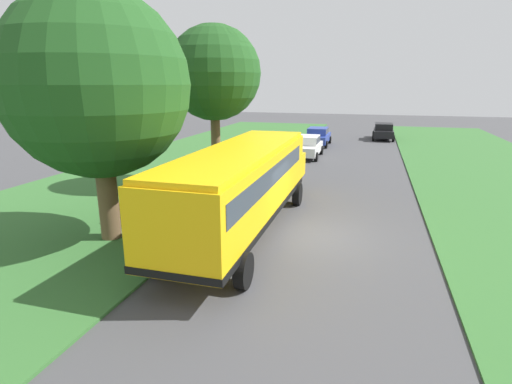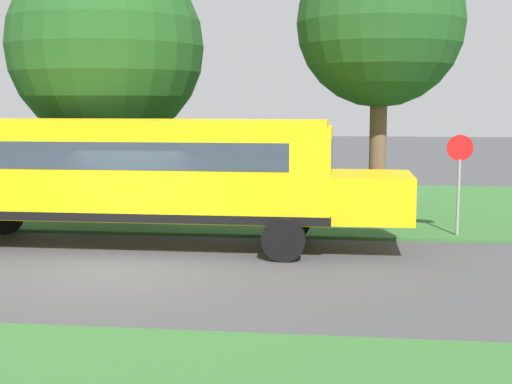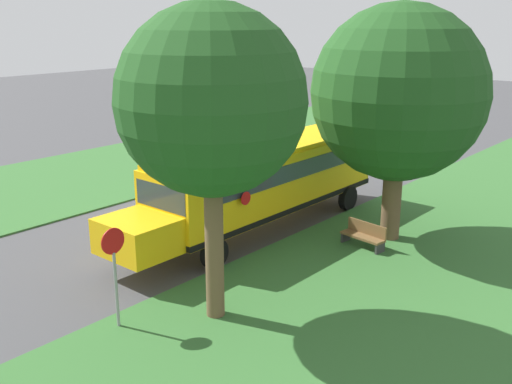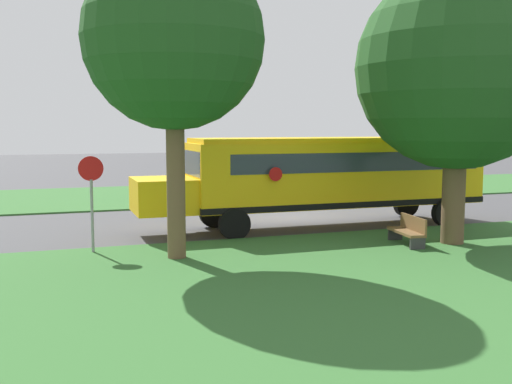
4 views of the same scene
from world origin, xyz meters
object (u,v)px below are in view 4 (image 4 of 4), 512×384
Objects in this scene: oak_tree_beside_bus at (459,66)px; stop_sign at (91,193)px; park_bench at (408,231)px; school_bus at (330,173)px; oak_tree_roadside_mid at (174,34)px.

stop_sign is (2.11, 10.33, -3.56)m from oak_tree_beside_bus.
park_bench is (0.17, 1.44, -4.82)m from oak_tree_beside_bus.
oak_tree_beside_bus reaches higher than stop_sign.
school_bus is at bearing 8.77° from park_bench.
school_bus is 8.52m from stop_sign.
school_bus reaches higher than park_bench.
oak_tree_beside_bus is (-4.17, -2.06, 3.37)m from school_bus.
oak_tree_roadside_mid is 2.97× the size of stop_sign.
park_bench is at bearing -94.84° from oak_tree_roadside_mid.
stop_sign is (1.36, 2.08, -4.17)m from oak_tree_roadside_mid.
school_bus is at bearing 26.31° from oak_tree_beside_bus.
park_bench is (-1.94, -8.88, -1.26)m from stop_sign.
stop_sign reaches higher than park_bench.
school_bus is 1.51× the size of oak_tree_beside_bus.
school_bus is at bearing -61.04° from oak_tree_roadside_mid.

